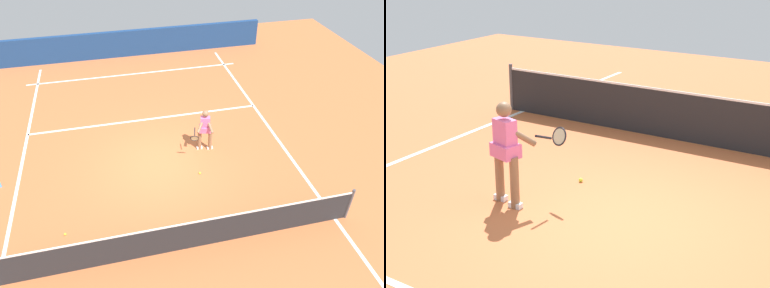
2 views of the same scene
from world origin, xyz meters
TOP-DOWN VIEW (x-y plane):
  - ground_plane at (0.00, 0.00)m, footprint 24.14×24.14m
  - sideline_left_marking at (-4.40, 0.00)m, footprint 0.10×16.57m
  - court_net at (0.00, 3.55)m, footprint 9.49×0.08m
  - tennis_player at (-1.68, -0.38)m, footprint 0.94×0.89m
  - tennis_ball_mid at (-1.20, 0.84)m, footprint 0.07×0.07m

SIDE VIEW (x-z plane):
  - ground_plane at x=0.00m, z-range 0.00..0.00m
  - sideline_left_marking at x=-4.40m, z-range 0.00..0.01m
  - tennis_ball_mid at x=-1.20m, z-range 0.00..0.07m
  - court_net at x=0.00m, z-range -0.03..1.02m
  - tennis_player at x=-1.68m, z-range 0.07..1.62m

